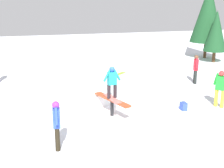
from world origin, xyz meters
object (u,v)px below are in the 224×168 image
object	(u,v)px
pine_tree_near	(208,13)
bystander_green	(220,87)
rail_feature	(112,101)
loose_snowboard_lime	(118,75)
bystander_blue	(57,123)
backpack_on_snow	(183,106)
bystander_red	(196,68)
pine_tree_far	(216,31)
main_rider_on_rail	(112,83)

from	to	relation	value
pine_tree_near	bystander_green	bearing A→B (deg)	-29.19
rail_feature	loose_snowboard_lime	world-z (taller)	rail_feature
rail_feature	bystander_blue	world-z (taller)	bystander_blue
bystander_green	backpack_on_snow	xyz separation A→B (m)	(-0.06, -1.67, -0.74)
bystander_red	bystander_blue	bearing A→B (deg)	-31.56
pine_tree_far	main_rider_on_rail	bearing A→B (deg)	-50.39
loose_snowboard_lime	pine_tree_near	size ratio (longest dim) A/B	0.27
loose_snowboard_lime	pine_tree_near	bearing A→B (deg)	-17.53
bystander_red	main_rider_on_rail	bearing A→B (deg)	-35.58
rail_feature	pine_tree_near	distance (m)	15.07
bystander_green	rail_feature	bearing A→B (deg)	-123.73
bystander_green	bystander_blue	distance (m)	7.45
rail_feature	bystander_green	world-z (taller)	bystander_green
rail_feature	bystander_red	bearing A→B (deg)	102.65
bystander_blue	pine_tree_near	size ratio (longest dim) A/B	0.27
pine_tree_near	loose_snowboard_lime	bearing A→B (deg)	-66.49
bystander_green	pine_tree_near	size ratio (longest dim) A/B	0.28
bystander_red	backpack_on_snow	distance (m)	4.69
bystander_green	pine_tree_far	size ratio (longest dim) A/B	0.43
main_rider_on_rail	loose_snowboard_lime	xyz separation A→B (m)	(-6.62, 2.26, -1.35)
main_rider_on_rail	bystander_blue	bearing A→B (deg)	-51.98
bystander_blue	pine_tree_near	xyz separation A→B (m)	(-12.57, 13.06, 2.64)
backpack_on_snow	pine_tree_far	xyz separation A→B (m)	(-8.74, 7.22, 2.12)
main_rider_on_rail	pine_tree_near	bearing A→B (deg)	128.53
backpack_on_snow	main_rider_on_rail	bearing A→B (deg)	-95.06
rail_feature	pine_tree_near	bearing A→B (deg)	115.35
bystander_blue	bystander_green	bearing A→B (deg)	110.75
bystander_green	bystander_blue	world-z (taller)	bystander_green
main_rider_on_rail	bystander_red	size ratio (longest dim) A/B	0.86
rail_feature	bystander_red	size ratio (longest dim) A/B	1.35
bystander_blue	pine_tree_far	bearing A→B (deg)	135.43
rail_feature	pine_tree_far	size ratio (longest dim) A/B	0.57
loose_snowboard_lime	bystander_blue	bearing A→B (deg)	-158.74
pine_tree_near	backpack_on_snow	bearing A→B (deg)	-35.80
loose_snowboard_lime	backpack_on_snow	xyz separation A→B (m)	(6.84, 0.82, 0.16)
rail_feature	bystander_green	size ratio (longest dim) A/B	1.33
loose_snowboard_lime	pine_tree_near	distance (m)	9.79
bystander_blue	backpack_on_snow	bearing A→B (deg)	115.75
loose_snowboard_lime	backpack_on_snow	distance (m)	6.89
main_rider_on_rail	pine_tree_far	size ratio (longest dim) A/B	0.36
bystander_green	loose_snowboard_lime	xyz separation A→B (m)	(-6.90, -2.49, -0.89)
bystander_green	pine_tree_near	distance (m)	12.36
rail_feature	pine_tree_far	distance (m)	13.47
loose_snowboard_lime	rail_feature	bearing A→B (deg)	-149.87
bystander_blue	pine_tree_near	world-z (taller)	pine_tree_near
loose_snowboard_lime	backpack_on_snow	world-z (taller)	backpack_on_snow
bystander_blue	loose_snowboard_lime	xyz separation A→B (m)	(-8.92, 4.68, -0.86)
loose_snowboard_lime	pine_tree_far	xyz separation A→B (m)	(-1.90, 8.04, 2.28)
rail_feature	loose_snowboard_lime	xyz separation A→B (m)	(-6.62, 2.26, -0.59)
rail_feature	main_rider_on_rail	bearing A→B (deg)	0.00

